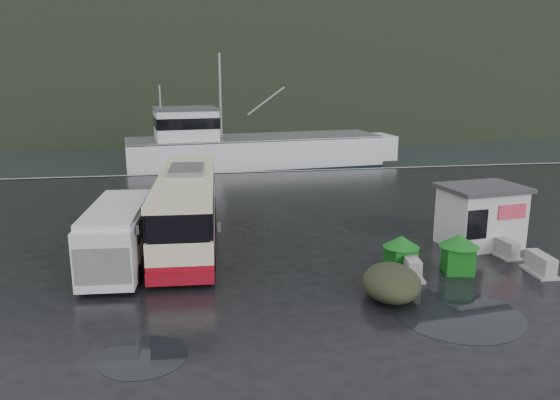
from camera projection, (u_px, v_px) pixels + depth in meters
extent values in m
plane|color=black|center=(275.00, 267.00, 21.15)|extent=(160.00, 160.00, 0.00)
cube|color=black|center=(205.00, 102.00, 126.73)|extent=(300.00, 180.00, 0.02)
cube|color=#999993|center=(235.00, 173.00, 40.34)|extent=(160.00, 0.60, 1.50)
ellipsoid|color=black|center=(218.00, 84.00, 262.65)|extent=(780.00, 540.00, 570.00)
cylinder|color=black|center=(458.00, 314.00, 17.11)|extent=(4.02, 4.02, 0.01)
cylinder|color=black|center=(143.00, 357.00, 14.58)|extent=(2.39, 2.39, 0.01)
cylinder|color=black|center=(380.00, 224.00, 26.94)|extent=(3.44, 3.44, 0.01)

